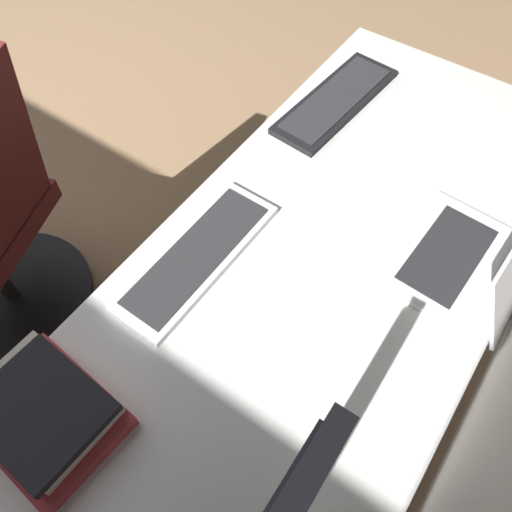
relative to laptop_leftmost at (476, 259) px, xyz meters
The scene contains 5 objects.
desk 0.46m from the laptop_leftmost, 36.90° to the right, with size 2.03×0.73×0.73m.
laptop_leftmost is the anchor object (origin of this frame).
keyboard_main 0.59m from the laptop_leftmost, 58.02° to the right, with size 0.42×0.14×0.02m.
keyboard_spare 0.60m from the laptop_leftmost, 120.99° to the right, with size 0.43×0.17×0.02m.
book_stack_near 0.90m from the laptop_leftmost, 34.21° to the right, with size 0.22×0.28×0.07m.
Camera 1 is at (0.54, 2.14, 1.69)m, focal length 36.61 mm.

